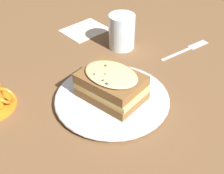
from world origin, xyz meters
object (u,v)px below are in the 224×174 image
water_glass (122,31)px  napkin (85,30)px  sandwich (112,85)px  fork (190,48)px  dinner_plate (112,99)px

water_glass → napkin: water_glass is taller
sandwich → napkin: (0.11, 0.35, -0.05)m
fork → napkin: (-0.21, 0.27, 0.00)m
sandwich → water_glass: 0.25m
dinner_plate → sandwich: (0.00, 0.00, 0.04)m
water_glass → napkin: size_ratio=0.75×
sandwich → napkin: size_ratio=1.28×
water_glass → fork: bearing=-34.9°
water_glass → fork: water_glass is taller
dinner_plate → fork: size_ratio=1.48×
water_glass → fork: size_ratio=0.55×
fork → napkin: bearing=-144.7°
dinner_plate → sandwich: 0.04m
water_glass → fork: (0.17, -0.12, -0.05)m
dinner_plate → water_glass: 0.26m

